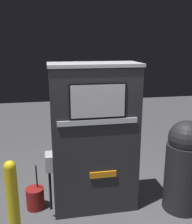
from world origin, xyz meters
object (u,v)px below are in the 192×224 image
Objects in this scene: trash_bin at (184,165)px; squeegee_bucket at (35,198)px; gas_pump at (94,138)px; safety_bollard at (13,201)px.

trash_bin reaches higher than squeegee_bucket.
gas_pump is at bearing 166.22° from trash_bin.
safety_bollard is at bearing -151.50° from gas_pump.
trash_bin is (1.14, -0.28, -0.35)m from gas_pump.
gas_pump is 1.58× the size of trash_bin.
gas_pump reaches higher than safety_bollard.
gas_pump reaches higher than squeegee_bucket.
gas_pump is at bearing 28.50° from safety_bollard.
safety_bollard is 0.74m from squeegee_bucket.
trash_bin is at bearing 6.86° from safety_bollard.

